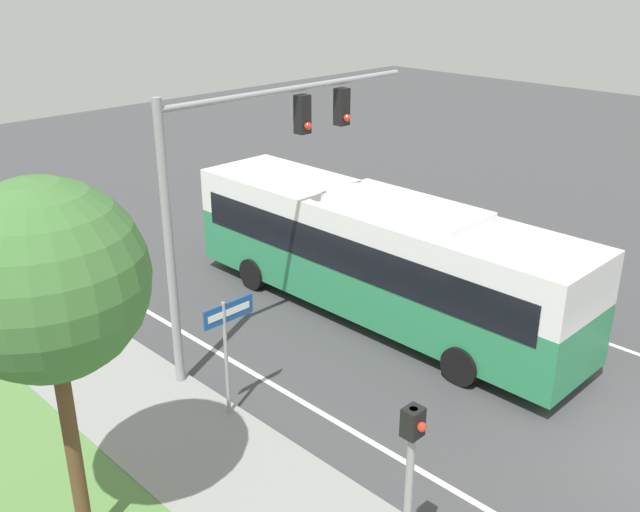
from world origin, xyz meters
The scene contains 5 objects.
bus centered at (0.67, 8.19, 1.87)m, with size 2.75×11.66×3.41m.
signal_gantry centered at (-2.77, 9.04, 4.67)m, with size 7.37×0.41×6.45m.
pedestrian_signal centered at (-5.95, 1.89, 2.20)m, with size 0.28×0.34×3.25m.
street_sign centered at (-5.00, 7.26, 1.86)m, with size 1.22×0.08×2.68m.
roadside_tree centered at (-8.95, 6.02, 4.79)m, with size 2.88×2.88×6.16m.
Camera 1 is at (-12.60, -2.95, 8.85)m, focal length 40.00 mm.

